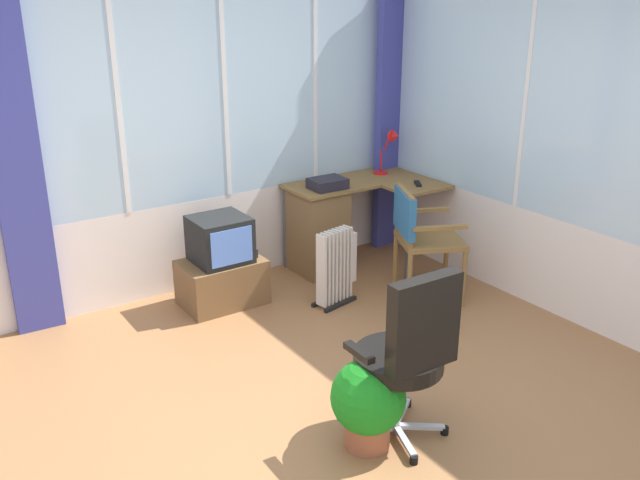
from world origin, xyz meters
name	(u,v)px	position (x,y,z in m)	size (l,w,h in m)	color
ground	(353,431)	(0.00, 0.00, -0.03)	(5.33, 5.67, 0.06)	#94643D
north_window_panel	(175,129)	(0.00, 2.36, 1.35)	(4.33, 0.07, 2.69)	white
east_window_panel	(615,151)	(2.20, 0.00, 1.34)	(0.07, 4.67, 2.69)	white
curtain_north_left	(16,158)	(-1.19, 2.28, 1.30)	(0.33, 0.07, 2.59)	#3D4197
curtain_corner	(390,112)	(2.07, 2.23, 1.30)	(0.33, 0.07, 2.59)	#3D4197
desk	(324,225)	(1.19, 2.04, 0.42)	(1.25, 0.89, 0.77)	brown
desk_lamp	(392,145)	(1.94, 2.05, 1.04)	(0.22, 0.19, 0.41)	red
tv_remote	(418,184)	(1.89, 1.62, 0.78)	(0.04, 0.15, 0.02)	black
paper_tray	(328,183)	(1.18, 1.97, 0.82)	(0.30, 0.23, 0.09)	#231F2A
wooden_armchair	(416,229)	(1.46, 1.14, 0.60)	(0.64, 0.64, 0.91)	olive
office_chair	(409,348)	(0.16, -0.26, 0.58)	(0.60, 0.58, 1.03)	#B7B7BF
tv_on_stand	(222,266)	(0.12, 1.91, 0.32)	(0.64, 0.44, 0.73)	brown
space_heater	(337,266)	(0.88, 1.41, 0.31)	(0.41, 0.24, 0.62)	silver
potted_plant	(370,399)	(-0.02, -0.18, 0.29)	(0.41, 0.41, 0.52)	#A3593A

